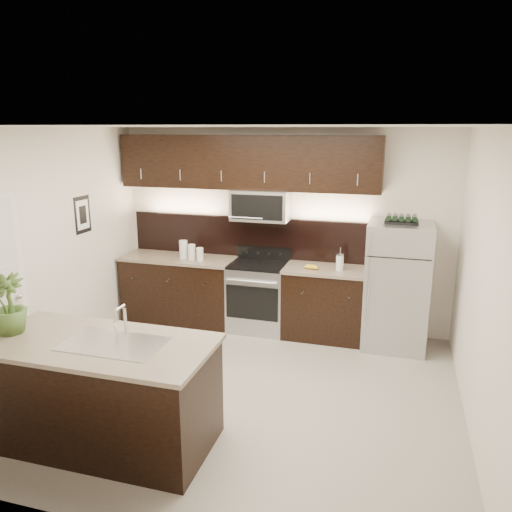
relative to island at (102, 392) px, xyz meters
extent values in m
plane|color=gray|center=(0.86, 1.13, -0.47)|extent=(4.50, 4.50, 0.00)
cube|color=beige|center=(0.86, 3.13, 0.88)|extent=(4.50, 0.02, 2.70)
cube|color=beige|center=(0.86, -0.87, 0.88)|extent=(4.50, 0.02, 2.70)
cube|color=beige|center=(-1.39, 1.13, 0.88)|extent=(0.02, 4.00, 2.70)
cube|color=beige|center=(3.11, 1.13, 0.88)|extent=(0.02, 4.00, 2.70)
cube|color=white|center=(0.86, 1.13, 2.23)|extent=(4.50, 4.00, 0.02)
sphere|color=silver|center=(-1.34, 0.65, 0.53)|extent=(0.06, 0.06, 0.06)
cube|color=black|center=(-1.38, 1.88, 1.18)|extent=(0.01, 0.32, 0.46)
cube|color=white|center=(-1.38, 1.88, 1.18)|extent=(0.00, 0.24, 0.36)
cube|color=black|center=(-0.56, 2.82, -0.02)|extent=(1.57, 0.62, 0.90)
cube|color=black|center=(1.57, 2.82, -0.02)|extent=(1.16, 0.62, 0.90)
cube|color=#B2B2B7|center=(0.61, 2.82, -0.02)|extent=(0.76, 0.62, 0.90)
cube|color=black|center=(0.61, 2.82, 0.44)|extent=(0.76, 0.60, 0.03)
cube|color=tan|center=(-0.56, 2.82, 0.45)|extent=(1.59, 0.65, 0.04)
cube|color=tan|center=(1.57, 2.82, 0.45)|extent=(1.18, 0.65, 0.04)
cube|color=black|center=(0.40, 3.12, 0.75)|extent=(3.49, 0.02, 0.56)
cube|color=#B2B2B7|center=(0.61, 2.93, 1.23)|extent=(0.76, 0.40, 0.40)
cube|color=black|center=(0.40, 2.97, 1.78)|extent=(3.49, 0.33, 0.70)
cube|color=black|center=(0.00, 0.00, -0.02)|extent=(1.90, 0.90, 0.90)
cube|color=tan|center=(0.00, 0.00, 0.45)|extent=(1.96, 0.96, 0.04)
cube|color=silver|center=(0.15, 0.00, 0.47)|extent=(0.84, 0.50, 0.01)
cylinder|color=silver|center=(0.15, 0.21, 0.59)|extent=(0.03, 0.03, 0.24)
cylinder|color=silver|center=(0.15, 0.14, 0.74)|extent=(0.02, 0.14, 0.02)
cylinder|color=silver|center=(0.15, 0.07, 0.69)|extent=(0.02, 0.02, 0.10)
cube|color=#B2B2B7|center=(2.40, 2.76, 0.32)|extent=(0.76, 0.69, 1.58)
cube|color=black|center=(2.40, 2.76, 1.13)|extent=(0.39, 0.24, 0.03)
cylinder|color=black|center=(2.25, 2.76, 1.17)|extent=(0.07, 0.22, 0.07)
cylinder|color=black|center=(2.32, 2.76, 1.17)|extent=(0.07, 0.22, 0.07)
cylinder|color=black|center=(2.40, 2.76, 1.17)|extent=(0.07, 0.22, 0.07)
cylinder|color=black|center=(2.47, 2.76, 1.17)|extent=(0.07, 0.22, 0.07)
cylinder|color=black|center=(2.55, 2.76, 1.17)|extent=(0.07, 0.22, 0.07)
imported|color=#3C5A24|center=(-0.84, -0.03, 0.73)|extent=(0.33, 0.33, 0.53)
cylinder|color=silver|center=(-0.45, 2.77, 0.59)|extent=(0.11, 0.11, 0.25)
cylinder|color=beige|center=(-0.32, 2.75, 0.57)|extent=(0.10, 0.10, 0.21)
cylinder|color=beige|center=(-0.19, 2.72, 0.56)|extent=(0.09, 0.09, 0.18)
cylinder|color=silver|center=(1.69, 2.77, 0.56)|extent=(0.10, 0.10, 0.19)
cylinder|color=silver|center=(1.69, 2.77, 0.67)|extent=(0.10, 0.10, 0.02)
cylinder|color=silver|center=(1.69, 2.77, 0.72)|extent=(0.01, 0.01, 0.08)
ellipsoid|color=gold|center=(1.29, 2.74, 0.50)|extent=(0.20, 0.17, 0.06)
camera|label=1|loc=(2.36, -3.36, 2.21)|focal=35.00mm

